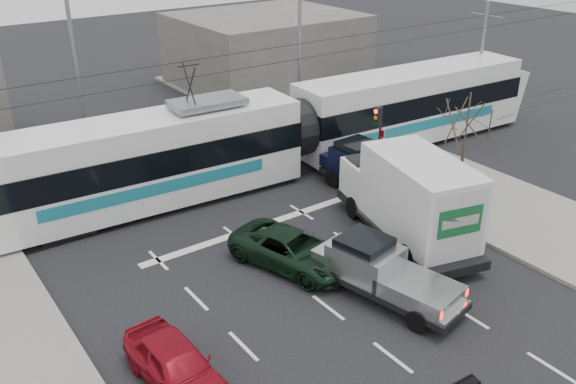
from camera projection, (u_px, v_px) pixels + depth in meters
ground at (366, 290)px, 20.99m from camera, size 120.00×120.00×0.00m
sidewalk_right at (525, 217)px, 25.71m from camera, size 6.00×60.00×0.15m
rails at (221, 190)px, 28.32m from camera, size 60.00×1.60×0.03m
building_right at (266, 50)px, 43.83m from camera, size 12.00×10.00×5.00m
bare_tree at (467, 124)px, 25.20m from camera, size 2.40×2.40×5.00m
traffic_signal at (379, 127)px, 27.99m from camera, size 0.44×0.44×3.60m
street_lamp_near at (297, 45)px, 32.91m from camera, size 2.38×0.25×9.00m
street_lamp_far at (73, 68)px, 28.31m from camera, size 2.38×0.25×9.00m
catenary at (217, 110)px, 26.65m from camera, size 60.00×0.20×7.00m
tram at (294, 130)px, 29.56m from camera, size 29.23×4.75×5.94m
silver_pickup at (380, 270)px, 20.39m from camera, size 2.84×5.55×1.92m
box_truck at (410, 199)px, 23.41m from camera, size 4.20×7.65×3.63m
navy_pickup at (368, 169)px, 27.81m from camera, size 2.34×5.34×2.20m
green_car at (292, 250)px, 22.17m from camera, size 3.54×5.22×1.33m
red_car at (176, 365)px, 16.59m from camera, size 1.83×4.11×1.37m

